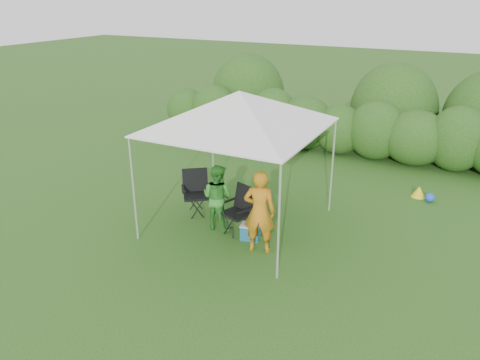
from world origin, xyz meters
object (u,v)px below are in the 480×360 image
at_px(chair_right, 240,207).
at_px(chair_left, 196,189).
at_px(man, 259,212).
at_px(woman, 217,197).
at_px(cooler, 250,232).
at_px(canopy, 239,110).

distance_m(chair_right, chair_left, 1.33).
xyz_separation_m(chair_right, man, (0.66, -0.52, 0.26)).
bearing_deg(chair_left, man, -60.20).
xyz_separation_m(chair_left, woman, (0.80, -0.43, 0.14)).
bearing_deg(chair_right, woman, -151.53).
distance_m(man, cooler, 0.79).
relative_size(chair_left, woman, 0.71).
bearing_deg(man, woman, -37.73).
bearing_deg(chair_right, cooler, -12.73).
xyz_separation_m(canopy, chair_left, (-1.12, 0.08, -1.91)).
height_order(chair_right, chair_left, chair_left).
bearing_deg(chair_left, cooler, -55.27).
xyz_separation_m(canopy, chair_right, (0.17, -0.28, -1.91)).
relative_size(chair_right, woman, 0.70).
bearing_deg(cooler, chair_right, 136.26).
xyz_separation_m(canopy, cooler, (0.49, -0.49, -2.30)).
bearing_deg(canopy, cooler, -44.51).
bearing_deg(cooler, man, -54.27).
distance_m(canopy, chair_left, 2.21).
bearing_deg(chair_left, canopy, -39.92).
distance_m(chair_left, woman, 0.92).
height_order(chair_left, man, man).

